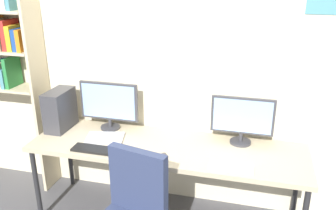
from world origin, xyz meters
TOP-DOWN VIEW (x-y plane):
  - wall_back at (0.00, 1.02)m, footprint 4.72×0.11m
  - desk at (0.00, 0.60)m, footprint 2.32×0.68m
  - monitor_left at (-0.60, 0.81)m, footprint 0.55×0.18m
  - monitor_right at (0.60, 0.81)m, footprint 0.52×0.18m
  - pc_tower at (-1.04, 0.70)m, footprint 0.17×0.34m
  - keyboard_left at (-0.56, 0.37)m, footprint 0.36×0.13m
  - keyboard_right at (0.56, 0.37)m, footprint 0.33×0.13m
  - computer_mouse at (0.02, 0.40)m, footprint 0.06×0.10m
  - laptop_closed at (-0.55, 0.58)m, footprint 0.36×0.29m

SIDE VIEW (x-z plane):
  - desk at x=0.00m, z-range 0.32..1.06m
  - keyboard_left at x=-0.56m, z-range 0.74..0.76m
  - keyboard_right at x=0.56m, z-range 0.74..0.76m
  - laptop_closed at x=-0.55m, z-range 0.74..0.76m
  - computer_mouse at x=0.02m, z-range 0.74..0.77m
  - pc_tower at x=-1.04m, z-range 0.74..1.11m
  - monitor_right at x=0.60m, z-range 0.76..1.17m
  - monitor_left at x=-0.60m, z-range 0.76..1.21m
  - wall_back at x=0.00m, z-range 0.00..2.60m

